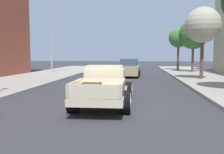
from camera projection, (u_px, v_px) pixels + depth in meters
The scene contains 7 objects.
ground_plane at pixel (98, 108), 9.33m from camera, with size 140.00×140.00×0.00m, color #333338.
hotrod_truck_cream at pixel (105, 86), 10.09m from camera, with size 2.24×4.97×1.58m.
car_background_tan at pixel (130, 68), 22.86m from camera, with size 1.98×4.36×1.65m.
flagpole at pixel (53, 18), 25.67m from camera, with size 1.74×0.16×9.16m.
street_tree_second at pixel (203, 25), 19.00m from camera, with size 2.72×2.72×5.49m.
street_tree_third at pixel (193, 35), 27.09m from camera, with size 3.15×3.15×5.62m.
street_tree_farthest at pixel (178, 38), 30.62m from camera, with size 2.38×2.38×5.14m.
Camera 1 is at (1.51, -9.08, 2.00)m, focal length 39.94 mm.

